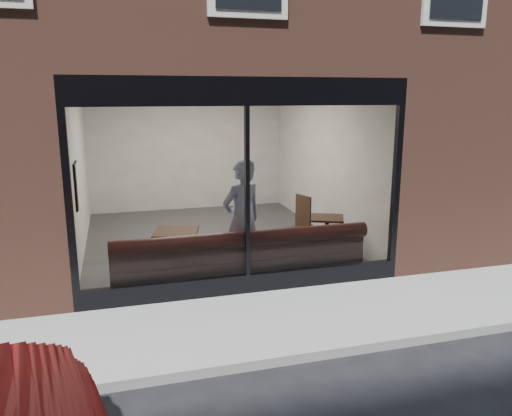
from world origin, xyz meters
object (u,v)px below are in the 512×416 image
object	(u,v)px
cafe_table_right	(327,218)
cafe_chair_right	(296,230)
person	(242,220)
banquette	(241,270)
cafe_table_left	(176,232)

from	to	relation	value
cafe_table_right	cafe_chair_right	size ratio (longest dim) A/B	1.27
cafe_table_right	cafe_chair_right	xyz separation A→B (m)	(-0.21, 1.06, -0.50)
cafe_chair_right	cafe_table_right	bearing A→B (deg)	83.49
person	cafe_table_right	size ratio (longest dim) A/B	3.36
cafe_table_right	banquette	bearing A→B (deg)	-154.50
cafe_table_left	person	bearing A→B (deg)	-26.27
banquette	cafe_table_right	xyz separation A→B (m)	(1.86, 0.89, 0.52)
banquette	cafe_table_right	bearing A→B (deg)	25.50
person	cafe_table_left	bearing A→B (deg)	-48.43
person	cafe_table_right	xyz separation A→B (m)	(1.79, 0.69, -0.25)
cafe_table_left	cafe_chair_right	xyz separation A→B (m)	(2.57, 1.26, -0.50)
person	cafe_table_left	xyz separation A→B (m)	(-1.00, 0.49, -0.25)
banquette	cafe_table_left	bearing A→B (deg)	143.04
cafe_table_left	cafe_chair_right	world-z (taller)	cafe_table_left
cafe_table_left	cafe_table_right	xyz separation A→B (m)	(2.79, 0.19, 0.00)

